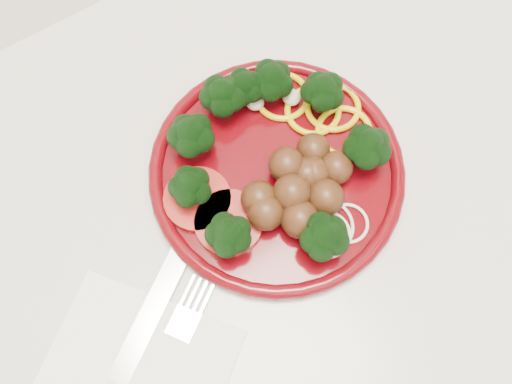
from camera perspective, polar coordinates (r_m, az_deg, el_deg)
counter at (r=0.99m, az=1.62°, el=-9.20°), size 2.40×0.60×0.90m
plate at (r=0.54m, az=1.99°, el=2.72°), size 0.25×0.25×0.06m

